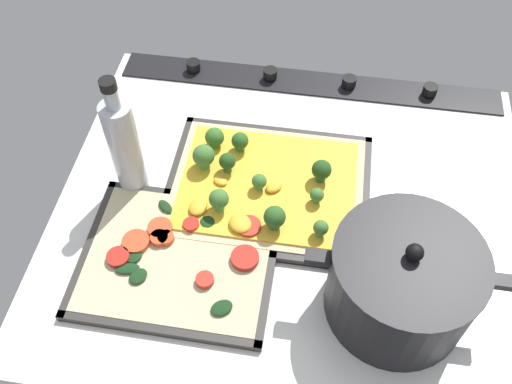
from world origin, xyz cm
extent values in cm
cube|color=silver|center=(0.00, 0.00, -1.50)|extent=(78.50, 69.43, 3.00)
cube|color=black|center=(0.00, -31.22, 0.40)|extent=(75.36, 7.00, 0.80)
cylinder|color=black|center=(-23.55, -31.22, 1.70)|extent=(2.80, 2.80, 1.80)
cylinder|color=black|center=(-7.85, -31.22, 1.70)|extent=(2.80, 2.80, 1.80)
cylinder|color=black|center=(7.85, -31.22, 1.70)|extent=(2.80, 2.80, 1.80)
cylinder|color=black|center=(23.55, -31.22, 1.70)|extent=(2.80, 2.80, 1.80)
cube|color=#33302D|center=(4.36, -3.33, 0.25)|extent=(34.47, 27.85, 0.50)
cube|color=#33302D|center=(4.34, -16.62, 0.65)|extent=(34.43, 1.26, 1.30)
cube|color=#33302D|center=(4.38, 9.97, 0.65)|extent=(34.43, 1.26, 1.30)
cube|color=#33302D|center=(-12.25, -3.30, 0.65)|extent=(1.25, 27.80, 1.30)
cube|color=#33302D|center=(20.97, -3.36, 0.65)|extent=(1.25, 27.80, 1.30)
cube|color=beige|center=(4.36, -3.33, 1.00)|extent=(32.07, 25.45, 1.00)
cube|color=gold|center=(4.36, -3.33, 1.70)|extent=(29.50, 22.90, 0.40)
cone|color=#68AD54|center=(-4.00, -0.82, 2.35)|extent=(1.28, 1.28, 0.90)
sphere|color=#427533|center=(-4.00, -0.82, 3.67)|extent=(2.33, 2.33, 2.33)
cone|color=#68AD54|center=(-5.17, 5.56, 2.39)|extent=(1.34, 1.34, 0.98)
sphere|color=#427533|center=(-5.17, 5.56, 3.80)|extent=(2.44, 2.44, 2.44)
cone|color=#68AD54|center=(15.78, -5.51, 2.56)|extent=(2.09, 2.09, 1.31)
sphere|color=#427533|center=(15.78, -5.51, 4.64)|extent=(3.80, 3.80, 3.80)
cone|color=#68AD54|center=(5.70, -2.11, 2.36)|extent=(1.39, 1.39, 0.92)
sphere|color=#427533|center=(5.70, -2.11, 3.77)|extent=(2.52, 2.52, 2.52)
cone|color=#4D8B3F|center=(10.32, -10.22, 2.45)|extent=(1.65, 1.65, 1.10)
sphere|color=#2D5B23|center=(10.32, -10.22, 4.13)|extent=(3.00, 3.00, 3.00)
cone|color=#5B9F46|center=(14.91, -10.53, 2.30)|extent=(1.87, 1.87, 0.81)
sphere|color=#386B28|center=(14.91, -10.53, 3.98)|extent=(3.40, 3.40, 3.40)
cone|color=#427635|center=(-4.29, -5.58, 2.56)|extent=(1.84, 1.84, 1.33)
sphere|color=#264C1C|center=(-4.29, -5.58, 4.48)|extent=(3.35, 3.35, 3.35)
cone|color=#4D8B3F|center=(2.17, 5.14, 2.55)|extent=(1.95, 1.95, 1.29)
sphere|color=#2D5B23|center=(2.17, 5.14, 4.52)|extent=(3.54, 3.54, 3.54)
cone|color=#427635|center=(11.62, -5.16, 2.56)|extent=(1.58, 1.58, 1.32)
sphere|color=#264C1C|center=(11.62, -5.16, 4.29)|extent=(2.87, 2.87, 2.87)
cone|color=#68AD54|center=(11.48, 3.00, 2.59)|extent=(1.80, 1.80, 1.39)
sphere|color=#427533|center=(11.48, 3.00, 4.51)|extent=(3.27, 3.27, 3.27)
ellipsoid|color=gold|center=(14.90, 3.58, 2.46)|extent=(3.59, 4.20, 1.30)
ellipsoid|color=gold|center=(7.56, 5.82, 2.48)|extent=(5.18, 5.17, 1.36)
ellipsoid|color=gold|center=(12.35, -2.35, 2.26)|extent=(2.93, 2.59, 0.85)
ellipsoid|color=gold|center=(3.25, -2.43, 2.36)|extent=(3.68, 3.70, 1.07)
cube|color=#33302D|center=(16.25, 12.60, 0.25)|extent=(30.37, 25.57, 0.50)
cube|color=#33302D|center=(16.18, 0.50, 0.65)|extent=(30.23, 1.37, 1.30)
cube|color=#33302D|center=(16.32, 24.70, 0.65)|extent=(30.23, 1.37, 1.30)
cube|color=#33302D|center=(1.74, 12.68, 0.65)|extent=(1.35, 25.40, 1.30)
cube|color=#33302D|center=(30.76, 12.52, 0.65)|extent=(1.35, 25.40, 1.30)
cube|color=#C4B98F|center=(16.25, 12.60, 0.95)|extent=(27.96, 23.15, 0.90)
cylinder|color=#B22319|center=(15.39, 6.90, 1.90)|extent=(2.61, 2.61, 1.00)
cylinder|color=#D14723|center=(18.77, 9.97, 1.90)|extent=(2.61, 2.61, 1.00)
cylinder|color=#D14723|center=(23.23, 11.39, 1.90)|extent=(4.30, 4.30, 1.00)
cylinder|color=red|center=(11.17, 16.32, 1.90)|extent=(2.77, 2.77, 1.00)
cylinder|color=#D14723|center=(20.13, 8.35, 1.90)|extent=(3.96, 3.96, 1.00)
cylinder|color=#B22319|center=(5.86, 11.66, 1.90)|extent=(4.37, 4.37, 1.00)
cylinder|color=#B22319|center=(25.17, 14.50, 1.90)|extent=(3.56, 3.56, 1.00)
cylinder|color=red|center=(6.18, 5.87, 1.90)|extent=(3.99, 3.99, 1.00)
cylinder|color=#D14723|center=(19.80, 10.14, 1.90)|extent=(2.86, 2.86, 1.00)
ellipsoid|color=#193819|center=(23.04, 13.46, 1.80)|extent=(3.10, 3.58, 0.60)
ellipsoid|color=#193819|center=(7.83, 20.34, 1.80)|extent=(4.11, 3.87, 0.60)
ellipsoid|color=#193819|center=(12.95, 5.93, 1.80)|extent=(2.92, 2.86, 0.60)
ellipsoid|color=#193819|center=(23.25, 16.16, 1.80)|extent=(4.11, 2.76, 0.60)
ellipsoid|color=#193819|center=(20.39, 3.94, 1.80)|extent=(3.43, 3.35, 0.60)
ellipsoid|color=#193819|center=(21.26, 17.17, 1.80)|extent=(3.62, 3.79, 0.60)
cylinder|color=black|center=(-17.01, 15.14, 6.49)|extent=(20.57, 20.57, 12.97)
cylinder|color=black|center=(-17.01, 15.14, 13.37)|extent=(20.99, 20.99, 0.80)
sphere|color=black|center=(-17.01, 15.14, 14.97)|extent=(2.40, 2.40, 2.40)
cube|color=black|center=(-29.10, 15.14, 10.64)|extent=(3.60, 2.00, 1.20)
cube|color=black|center=(-4.93, 15.14, 10.64)|extent=(3.60, 2.00, 1.20)
cylinder|color=#B7BCC6|center=(27.30, -1.10, 9.28)|extent=(5.02, 5.02, 18.56)
cylinder|color=#B7BCC6|center=(27.30, -1.10, 20.31)|extent=(2.26, 2.26, 3.50)
cylinder|color=black|center=(27.30, -1.10, 22.86)|extent=(2.51, 2.51, 1.60)
camera|label=1|loc=(-2.66, 55.72, 77.73)|focal=39.98mm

